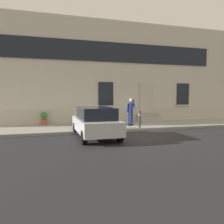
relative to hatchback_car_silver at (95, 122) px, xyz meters
name	(u,v)px	position (x,y,z in m)	size (l,w,h in m)	color
ground_plane	(130,135)	(1.92, 0.28, -0.79)	(80.00, 80.00, 0.00)	#232326
sidewalk	(115,126)	(1.92, 3.08, -0.71)	(24.00, 3.60, 0.15)	#99968E
curb_edge	(124,130)	(1.92, 1.22, -0.71)	(24.00, 0.12, 0.15)	gray
building_facade	(105,74)	(1.93, 5.57, 2.94)	(24.00, 1.52, 7.50)	beige
entrance_stoop	(149,118)	(4.98, 4.40, -0.40)	(1.69, 1.28, 0.64)	#9E998E
hatchback_car_silver	(95,122)	(0.00, 0.00, 0.00)	(1.85, 4.10, 1.50)	#B7B7BF
bollard_near_person	(140,118)	(3.06, 1.63, -0.08)	(0.15, 0.15, 1.04)	#333338
person_on_phone	(131,110)	(2.79, 2.48, 0.36)	(0.51, 0.51, 1.74)	navy
planter_terracotta	(44,118)	(-2.52, 4.49, -0.18)	(0.44, 0.44, 0.86)	#B25B38
planter_cream	(83,117)	(0.03, 4.36, -0.18)	(0.44, 0.44, 0.86)	beige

